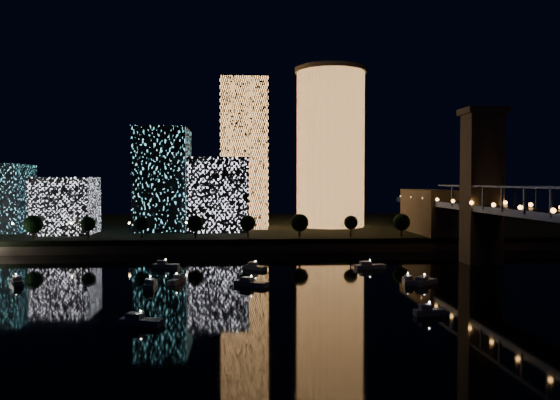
# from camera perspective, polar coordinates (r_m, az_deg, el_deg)

# --- Properties ---
(ground) EXTENTS (520.00, 520.00, 0.00)m
(ground) POSITION_cam_1_polar(r_m,az_deg,el_deg) (124.34, 1.76, -10.36)
(ground) COLOR black
(ground) RESTS_ON ground
(far_bank) EXTENTS (420.00, 160.00, 5.00)m
(far_bank) POSITION_cam_1_polar(r_m,az_deg,el_deg) (282.14, -1.50, -2.90)
(far_bank) COLOR black
(far_bank) RESTS_ON ground
(seawall) EXTENTS (420.00, 6.00, 3.00)m
(seawall) POSITION_cam_1_polar(r_m,az_deg,el_deg) (204.76, -0.55, -5.04)
(seawall) COLOR #6B5E4C
(seawall) RESTS_ON ground
(tower_cylindrical) EXTENTS (34.00, 34.00, 74.74)m
(tower_cylindrical) POSITION_cam_1_polar(r_m,az_deg,el_deg) (261.05, 5.29, 5.48)
(tower_cylindrical) COLOR #ED974B
(tower_cylindrical) RESTS_ON far_bank
(tower_rectangular) EXTENTS (21.40, 21.40, 68.09)m
(tower_rectangular) POSITION_cam_1_polar(r_m,az_deg,el_deg) (253.10, -3.76, 4.81)
(tower_rectangular) COLOR #ED974B
(tower_rectangular) RESTS_ON far_bank
(midrise_blocks) EXTENTS (114.58, 40.11, 44.70)m
(midrise_blocks) POSITION_cam_1_polar(r_m,az_deg,el_deg) (243.65, -15.13, 0.97)
(midrise_blocks) COLOR white
(midrise_blocks) RESTS_ON far_bank
(motorboats) EXTENTS (111.75, 71.54, 2.78)m
(motorboats) POSITION_cam_1_polar(r_m,az_deg,el_deg) (143.63, -2.41, -8.35)
(motorboats) COLOR silver
(motorboats) RESTS_ON ground
(esplanade_trees) EXTENTS (166.08, 6.90, 8.95)m
(esplanade_trees) POSITION_cam_1_polar(r_m,az_deg,el_deg) (209.93, -7.80, -2.43)
(esplanade_trees) COLOR black
(esplanade_trees) RESTS_ON far_bank
(street_lamps) EXTENTS (132.70, 0.70, 5.65)m
(street_lamps) POSITION_cam_1_polar(r_m,az_deg,el_deg) (216.67, -9.76, -2.68)
(street_lamps) COLOR black
(street_lamps) RESTS_ON far_bank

